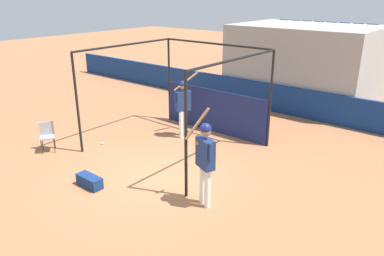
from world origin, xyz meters
The scene contains 9 objects.
ground_plane centered at (0.00, 0.00, 0.00)m, with size 60.00×60.00×0.00m, color #9E6642.
outfield_wall centered at (0.00, 6.65, 0.54)m, with size 24.00×0.12×1.07m.
bleacher_section centered at (0.00, 8.71, 1.57)m, with size 5.40×4.00×3.15m.
batting_cage centered at (-0.70, 2.82, 1.23)m, with size 4.02×3.84×2.90m.
player_batter centered at (-1.18, 2.45, 1.11)m, with size 0.63×0.98×2.00m.
player_waiting centered at (1.83, -0.36, 1.16)m, with size 0.80×0.53×2.12m.
folding_chair centered at (-3.52, -0.88, 0.52)m, with size 0.55×0.55×0.84m.
equipment_bag centered at (-0.78, -1.45, 0.14)m, with size 0.70×0.28×0.28m.
baseball centered at (-2.66, 0.37, 0.04)m, with size 0.07×0.07×0.07m.
Camera 1 is at (6.11, -6.02, 4.40)m, focal length 35.00 mm.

